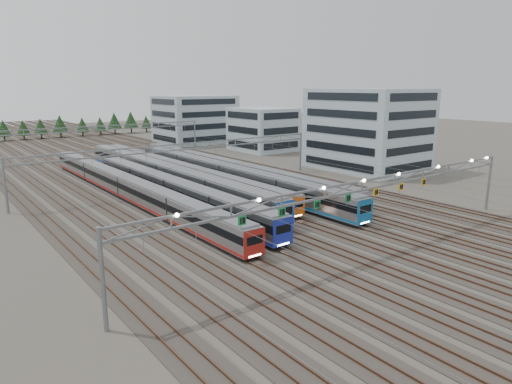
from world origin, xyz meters
TOP-DOWN VIEW (x-y plane):
  - ground at (0.00, 0.00)m, footprint 400.00×400.00m
  - track_bed at (0.00, 100.00)m, footprint 54.00×260.00m
  - train_a at (-11.25, 38.33)m, footprint 2.70×68.71m
  - train_b at (-6.75, 31.06)m, footprint 2.85×52.55m
  - train_c at (-2.25, 42.92)m, footprint 3.03×66.49m
  - train_d at (2.25, 46.36)m, footprint 2.56×67.98m
  - train_e at (6.75, 36.61)m, footprint 2.89×63.80m
  - train_f at (11.25, 42.39)m, footprint 2.55×67.84m
  - gantry_near at (-0.05, -0.12)m, footprint 56.36×0.61m
  - gantry_mid at (0.00, 40.00)m, footprint 56.36×0.36m
  - gantry_far at (0.00, 85.00)m, footprint 56.36×0.36m
  - depot_bldg_south at (41.13, 33.18)m, footprint 18.00×22.00m
  - depot_bldg_mid at (40.99, 69.73)m, footprint 14.00×16.00m
  - depot_bldg_north at (35.25, 97.37)m, footprint 22.00×18.00m
  - treeline at (-0.90, 138.27)m, footprint 93.80×5.60m

SIDE VIEW (x-z plane):
  - ground at x=0.00m, z-range 0.00..0.00m
  - track_bed at x=0.00m, z-range -1.22..4.20m
  - train_f at x=11.25m, z-range 0.25..3.57m
  - train_d at x=2.25m, z-range 0.25..3.57m
  - train_a at x=-11.25m, z-range 0.25..3.76m
  - train_b at x=-6.75m, z-range 0.25..3.96m
  - train_e at x=6.75m, z-range 0.25..4.02m
  - train_c at x=-2.25m, z-range 0.25..4.20m
  - treeline at x=-0.90m, z-range 0.72..7.74m
  - depot_bldg_mid at x=40.99m, z-range 0.00..11.74m
  - gantry_mid at x=0.00m, z-range 2.39..10.39m
  - gantry_far at x=0.00m, z-range 2.39..10.39m
  - gantry_near at x=-0.05m, z-range 3.05..11.13m
  - depot_bldg_north at x=35.25m, z-range 0.00..14.71m
  - depot_bldg_south at x=41.13m, z-range 0.00..17.11m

